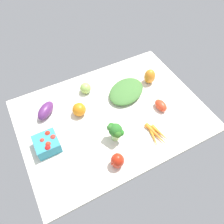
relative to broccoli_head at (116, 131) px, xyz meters
The scene contains 11 objects.
tablecloth 18.32cm from the broccoli_head, 111.31° to the right, with size 104.00×76.00×2.00cm, color silver.
broccoli_head is the anchor object (origin of this frame).
bell_pepper_red 14.84cm from the broccoli_head, 65.20° to the left, with size 6.57×6.57×8.49cm, color red.
carrot_bunch 22.79cm from the broccoli_head, 156.85° to the left, with size 9.44×16.69×2.64cm.
heirloom_tomato_orange 26.45cm from the broccoli_head, 66.98° to the right, with size 7.73×7.73×7.73cm, color orange.
roma_tomato 33.75cm from the broccoli_head, 169.68° to the right, with size 8.74×5.27×5.27cm, color red.
leafy_greens_clump 33.03cm from the broccoli_head, 129.78° to the right, with size 24.92×17.90×4.75cm, color #427435.
berry_basket 35.05cm from the broccoli_head, 19.27° to the right, with size 11.73×11.73×8.05cm.
heirloom_tomato_green 38.30cm from the broccoli_head, 89.52° to the right, with size 6.70×6.70×6.70cm, color #93BD56.
bell_pepper_orange 47.52cm from the broccoli_head, 145.09° to the right, with size 7.00×7.00×9.94cm, color orange.
eggplant 42.69cm from the broccoli_head, 50.45° to the right, with size 13.11×6.55×6.55cm, color #5B2765.
Camera 1 is at (35.81, 68.11, 104.57)cm, focal length 35.87 mm.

